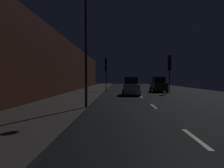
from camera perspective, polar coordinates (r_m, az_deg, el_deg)
ground at (r=27.92m, az=6.62°, el=-2.33°), size 25.28×84.00×0.02m
sidewalk_left at (r=28.10m, az=-6.59°, el=-2.14°), size 4.40×84.00×0.15m
building_facade_left at (r=25.18m, az=-13.65°, el=4.90°), size 0.80×63.00×6.73m
lane_centerline at (r=19.49m, az=8.82°, el=-3.98°), size 0.16×27.32×0.01m
traffic_light_far_right at (r=26.31m, az=16.16°, el=5.05°), size 0.36×0.48×4.84m
traffic_light_far_left at (r=29.15m, az=-1.76°, el=4.75°), size 0.38×0.48×4.83m
streetlamp_overhead at (r=12.35m, az=-5.37°, el=15.68°), size 1.70×0.44×7.41m
car_approaching_headlights at (r=22.92m, az=5.39°, el=-0.78°), size 1.90×4.11×2.07m
car_parked_right_far at (r=28.86m, az=13.15°, el=-0.28°), size 1.96×4.24×2.13m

